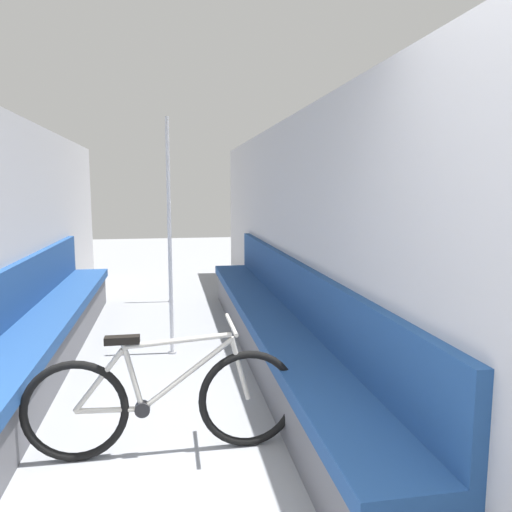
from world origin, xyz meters
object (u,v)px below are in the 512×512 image
object	(u,v)px
grab_pole_far	(169,224)
bicycle	(164,401)
grab_pole_near	(170,241)
bench_seat_row_right	(274,330)
bench_seat_row_left	(36,342)

from	to	relation	value
grab_pole_far	bicycle	bearing A→B (deg)	-90.82
bicycle	grab_pole_far	distance (m)	4.19
bicycle	grab_pole_near	size ratio (longest dim) A/B	0.73
grab_pole_far	grab_pole_near	bearing A→B (deg)	-89.94
grab_pole_far	bench_seat_row_right	bearing A→B (deg)	-70.94
bench_seat_row_left	grab_pole_far	size ratio (longest dim) A/B	2.48
bench_seat_row_right	bicycle	xyz separation A→B (m)	(-0.98, -1.44, 0.02)
bench_seat_row_right	grab_pole_far	world-z (taller)	grab_pole_far
bicycle	grab_pole_near	xyz separation A→B (m)	(0.06, 1.87, 0.76)
bicycle	grab_pole_far	xyz separation A→B (m)	(0.06, 4.12, 0.76)
bench_seat_row_left	grab_pole_near	size ratio (longest dim) A/B	2.48
grab_pole_far	bench_seat_row_left	bearing A→B (deg)	-112.96
bicycle	bench_seat_row_right	bearing A→B (deg)	54.77
bench_seat_row_right	bench_seat_row_left	bearing A→B (deg)	180.00
bench_seat_row_right	bicycle	bearing A→B (deg)	-124.28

